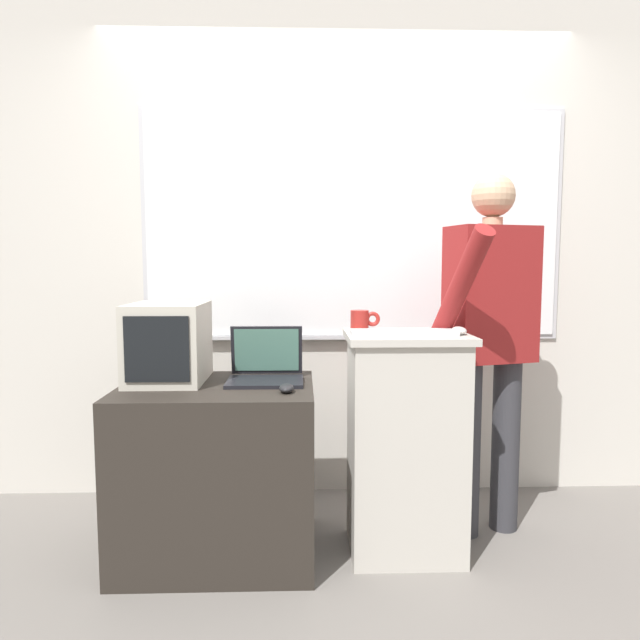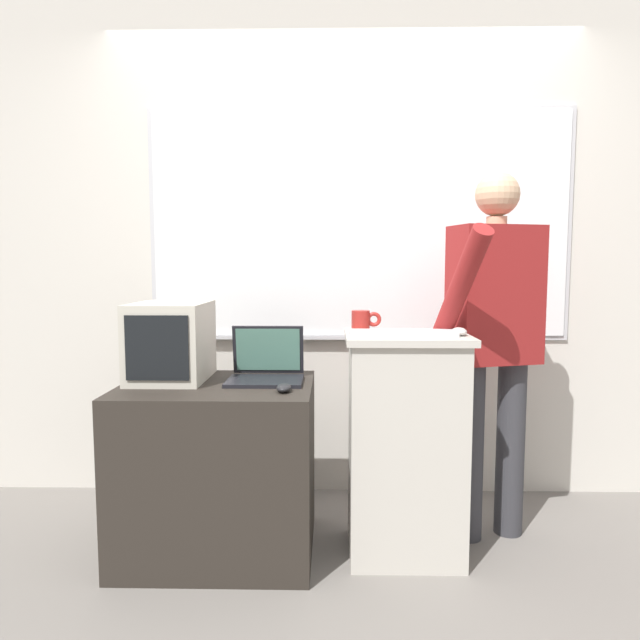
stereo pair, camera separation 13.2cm
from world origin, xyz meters
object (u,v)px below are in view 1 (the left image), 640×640
object	(u,v)px
lectern_podium	(405,443)
person_presenter	(490,332)
laptop	(266,367)
side_desk	(218,469)
crt_monitor	(169,342)
computer_mouse_by_keyboard	(459,331)
computer_mouse_by_laptop	(286,388)
coffee_mug	(361,320)
wireless_keyboard	(403,332)

from	to	relation	value
lectern_podium	person_presenter	world-z (taller)	person_presenter
lectern_podium	laptop	distance (m)	0.70
side_desk	crt_monitor	world-z (taller)	crt_monitor
lectern_podium	crt_monitor	size ratio (longest dim) A/B	2.31
side_desk	computer_mouse_by_keyboard	xyz separation A→B (m)	(1.03, -0.06, 0.61)
side_desk	computer_mouse_by_laptop	world-z (taller)	computer_mouse_by_laptop
side_desk	coffee_mug	world-z (taller)	coffee_mug
computer_mouse_by_keyboard	person_presenter	bearing A→B (deg)	46.30
lectern_podium	coffee_mug	bearing A→B (deg)	141.94
laptop	computer_mouse_by_keyboard	xyz separation A→B (m)	(0.82, -0.15, 0.18)
laptop	crt_monitor	distance (m)	0.44
crt_monitor	person_presenter	bearing A→B (deg)	2.36
side_desk	wireless_keyboard	world-z (taller)	wireless_keyboard
computer_mouse_by_keyboard	laptop	bearing A→B (deg)	169.73
wireless_keyboard	coffee_mug	world-z (taller)	coffee_mug
wireless_keyboard	computer_mouse_by_laptop	size ratio (longest dim) A/B	4.43
side_desk	laptop	bearing A→B (deg)	22.93
person_presenter	crt_monitor	xyz separation A→B (m)	(-1.46, -0.06, -0.04)
lectern_podium	computer_mouse_by_keyboard	world-z (taller)	computer_mouse_by_keyboard
side_desk	computer_mouse_by_laptop	size ratio (longest dim) A/B	8.28
side_desk	person_presenter	distance (m)	1.37
crt_monitor	side_desk	bearing A→B (deg)	-22.27
computer_mouse_by_keyboard	lectern_podium	bearing A→B (deg)	165.84
lectern_podium	computer_mouse_by_laptop	world-z (taller)	lectern_podium
person_presenter	computer_mouse_by_laptop	bearing A→B (deg)	-176.86
wireless_keyboard	computer_mouse_by_laptop	world-z (taller)	wireless_keyboard
wireless_keyboard	computer_mouse_by_keyboard	xyz separation A→B (m)	(0.24, 0.00, 0.01)
crt_monitor	computer_mouse_by_keyboard	bearing A→B (deg)	-6.98
side_desk	laptop	xyz separation A→B (m)	(0.21, 0.09, 0.44)
person_presenter	lectern_podium	bearing A→B (deg)	-173.78
lectern_podium	wireless_keyboard	world-z (taller)	wireless_keyboard
laptop	coffee_mug	world-z (taller)	coffee_mug
lectern_podium	wireless_keyboard	distance (m)	0.50
lectern_podium	person_presenter	xyz separation A→B (m)	(0.42, 0.16, 0.47)
wireless_keyboard	crt_monitor	world-z (taller)	crt_monitor
side_desk	wireless_keyboard	bearing A→B (deg)	-4.50
computer_mouse_by_laptop	crt_monitor	distance (m)	0.60
lectern_podium	laptop	bearing A→B (deg)	171.10
computer_mouse_by_keyboard	crt_monitor	world-z (taller)	crt_monitor
lectern_podium	person_presenter	bearing A→B (deg)	21.10
side_desk	person_presenter	xyz separation A→B (m)	(1.24, 0.15, 0.58)
computer_mouse_by_laptop	computer_mouse_by_keyboard	bearing A→B (deg)	7.00
lectern_podium	person_presenter	distance (m)	0.65
person_presenter	computer_mouse_by_keyboard	size ratio (longest dim) A/B	16.76
computer_mouse_by_laptop	crt_monitor	bearing A→B (deg)	155.28
person_presenter	crt_monitor	world-z (taller)	person_presenter
wireless_keyboard	computer_mouse_by_laptop	distance (m)	0.54
crt_monitor	lectern_podium	bearing A→B (deg)	-5.49
side_desk	lectern_podium	bearing A→B (deg)	-0.62
side_desk	computer_mouse_by_laptop	xyz separation A→B (m)	(0.30, -0.15, 0.39)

